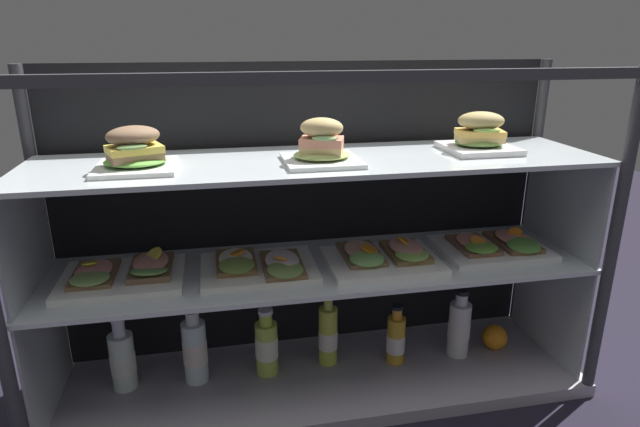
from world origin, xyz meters
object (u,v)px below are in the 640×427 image
Objects in this scene: open_sandwich_tray_right_of_center at (260,265)px; open_sandwich_tray_far_left at (125,273)px; plated_roll_sandwich_far_right at (135,153)px; juice_bottle_front_middle at (123,359)px; open_sandwich_tray_near_right_corner at (384,256)px; juice_bottle_back_left at (195,349)px; juice_bottle_back_center at (396,339)px; plated_roll_sandwich_center at (480,136)px; plated_roll_sandwich_left_of_center at (322,147)px; juice_bottle_tucked_behind at (328,335)px; juice_bottle_front_right_end at (459,327)px; orange_fruit_beside_bottles at (495,337)px; open_sandwich_tray_mid_left at (493,245)px; juice_bottle_front_second at (267,346)px.

open_sandwich_tray_far_left is at bearing 178.18° from open_sandwich_tray_right_of_center.
open_sandwich_tray_right_of_center is at bearing 4.66° from plated_roll_sandwich_far_right.
open_sandwich_tray_far_left is at bearing -48.57° from juice_bottle_front_middle.
open_sandwich_tray_near_right_corner reaches higher than juice_bottle_back_left.
open_sandwich_tray_right_of_center is 0.51m from juice_bottle_back_center.
juice_bottle_back_center is (-0.21, 0.01, -0.63)m from plated_roll_sandwich_center.
plated_roll_sandwich_left_of_center is 0.62m from open_sandwich_tray_far_left.
plated_roll_sandwich_far_right is at bearing -169.80° from juice_bottle_tucked_behind.
plated_roll_sandwich_left_of_center is 0.77m from juice_bottle_front_right_end.
plated_roll_sandwich_center is at bearing -170.99° from orange_fruit_beside_bottles.
open_sandwich_tray_near_right_corner is (0.71, -0.03, -0.00)m from open_sandwich_tray_far_left.
juice_bottle_front_middle is 1.16m from orange_fruit_beside_bottles.
juice_bottle_front_second is (-0.68, 0.05, -0.29)m from open_sandwich_tray_mid_left.
juice_bottle_front_right_end is at bearing 8.48° from plated_roll_sandwich_left_of_center.
juice_bottle_front_middle is at bearing 178.75° from orange_fruit_beside_bottles.
open_sandwich_tray_far_left is 0.83m from juice_bottle_back_center.
juice_bottle_back_center is at bearing -179.00° from orange_fruit_beside_bottles.
orange_fruit_beside_bottles is at bearing 9.01° from plated_roll_sandwich_center.
plated_roll_sandwich_left_of_center is 2.37× the size of orange_fruit_beside_bottles.
plated_roll_sandwich_left_of_center is 0.61× the size of open_sandwich_tray_near_right_corner.
open_sandwich_tray_far_left is at bearing 151.13° from plated_roll_sandwich_far_right.
open_sandwich_tray_mid_left is 0.57m from juice_bottle_tucked_behind.
juice_bottle_front_middle is (-0.56, 0.10, -0.62)m from plated_roll_sandwich_left_of_center.
open_sandwich_tray_near_right_corner is at bearing -2.16° from open_sandwich_tray_far_left.
juice_bottle_front_right_end is at bearing -176.83° from orange_fruit_beside_bottles.
juice_bottle_tucked_behind is 0.21m from juice_bottle_back_center.
juice_bottle_tucked_behind is (-0.42, 0.05, -0.61)m from plated_roll_sandwich_center.
juice_bottle_tucked_behind is at bearing 68.26° from plated_roll_sandwich_left_of_center.
open_sandwich_tray_mid_left is 1.14m from juice_bottle_front_middle.
open_sandwich_tray_far_left is 0.32m from juice_bottle_back_left.
orange_fruit_beside_bottles is at bearing 2.71° from open_sandwich_tray_right_of_center.
juice_bottle_front_right_end is at bearing -2.12° from juice_bottle_front_second.
open_sandwich_tray_mid_left reaches higher than juice_bottle_front_middle.
juice_bottle_back_left is 2.98× the size of orange_fruit_beside_bottles.
juice_bottle_front_second is 1.09× the size of juice_bottle_back_center.
open_sandwich_tray_near_right_corner is 1.00× the size of open_sandwich_tray_mid_left.
open_sandwich_tray_near_right_corner is 1.38× the size of juice_bottle_front_right_end.
juice_bottle_back_left is (0.20, -0.01, 0.01)m from juice_bottle_front_middle.
open_sandwich_tray_near_right_corner is 1.61× the size of juice_bottle_back_center.
juice_bottle_front_middle is 1.09× the size of juice_bottle_front_second.
open_sandwich_tray_right_of_center is at bearing -8.71° from juice_bottle_front_middle.
orange_fruit_beside_bottles is at bearing 3.25° from plated_roll_sandwich_far_right.
juice_bottle_back_left is at bearing 177.66° from juice_bottle_back_center.
juice_bottle_front_middle is 0.41m from juice_bottle_front_second.
open_sandwich_tray_far_left is at bearing -164.78° from juice_bottle_back_left.
plated_roll_sandwich_center reaches higher than juice_bottle_back_center.
juice_bottle_front_right_end is at bearing -1.83° from juice_bottle_front_middle.
juice_bottle_front_middle is (-0.11, 0.08, -0.62)m from plated_roll_sandwich_far_right.
open_sandwich_tray_near_right_corner is at bearing -7.33° from juice_bottle_back_left.
plated_roll_sandwich_left_of_center is 0.84m from juice_bottle_front_middle.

